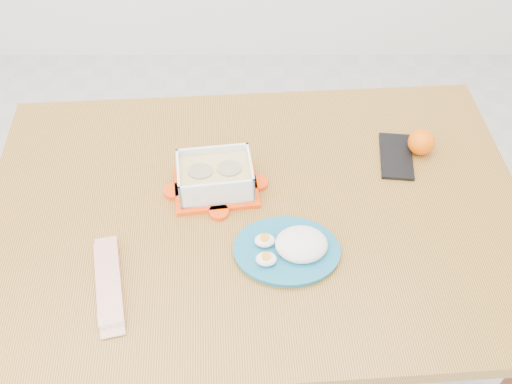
{
  "coord_description": "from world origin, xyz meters",
  "views": [
    {
      "loc": [
        0.15,
        -0.75,
        1.77
      ],
      "look_at": [
        0.15,
        0.09,
        0.81
      ],
      "focal_mm": 40.0,
      "sensor_mm": 36.0,
      "label": 1
    }
  ],
  "objects_px": {
    "food_container": "(215,177)",
    "orange_fruit": "(421,142)",
    "smartphone": "(396,156)",
    "dining_table": "(256,233)",
    "rice_plate": "(291,247)"
  },
  "relations": [
    {
      "from": "food_container",
      "to": "smartphone",
      "type": "relative_size",
      "value": 1.35
    },
    {
      "from": "dining_table",
      "to": "food_container",
      "type": "xyz_separation_m",
      "value": [
        -0.1,
        0.06,
        0.13
      ]
    },
    {
      "from": "orange_fruit",
      "to": "smartphone",
      "type": "height_order",
      "value": "orange_fruit"
    },
    {
      "from": "food_container",
      "to": "orange_fruit",
      "type": "relative_size",
      "value": 3.22
    },
    {
      "from": "dining_table",
      "to": "orange_fruit",
      "type": "relative_size",
      "value": 19.86
    },
    {
      "from": "orange_fruit",
      "to": "rice_plate",
      "type": "height_order",
      "value": "orange_fruit"
    },
    {
      "from": "rice_plate",
      "to": "smartphone",
      "type": "relative_size",
      "value": 1.5
    },
    {
      "from": "dining_table",
      "to": "rice_plate",
      "type": "relative_size",
      "value": 5.55
    },
    {
      "from": "dining_table",
      "to": "food_container",
      "type": "distance_m",
      "value": 0.18
    },
    {
      "from": "food_container",
      "to": "dining_table",
      "type": "bearing_deg",
      "value": -41.05
    },
    {
      "from": "food_container",
      "to": "smartphone",
      "type": "distance_m",
      "value": 0.46
    },
    {
      "from": "dining_table",
      "to": "orange_fruit",
      "type": "height_order",
      "value": "orange_fruit"
    },
    {
      "from": "food_container",
      "to": "rice_plate",
      "type": "height_order",
      "value": "food_container"
    },
    {
      "from": "food_container",
      "to": "orange_fruit",
      "type": "bearing_deg",
      "value": 6.34
    },
    {
      "from": "dining_table",
      "to": "food_container",
      "type": "height_order",
      "value": "food_container"
    }
  ]
}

